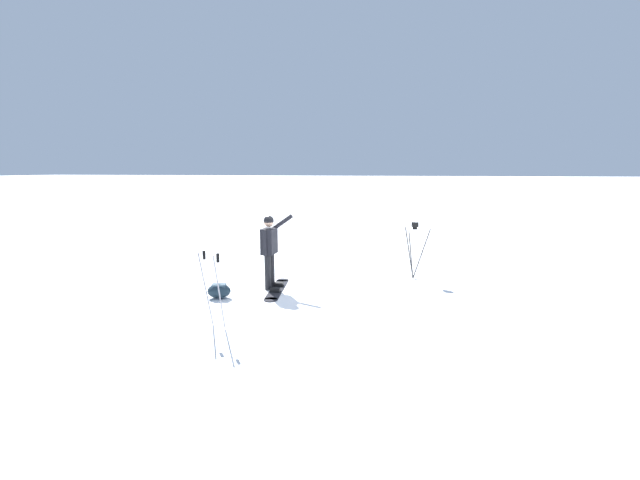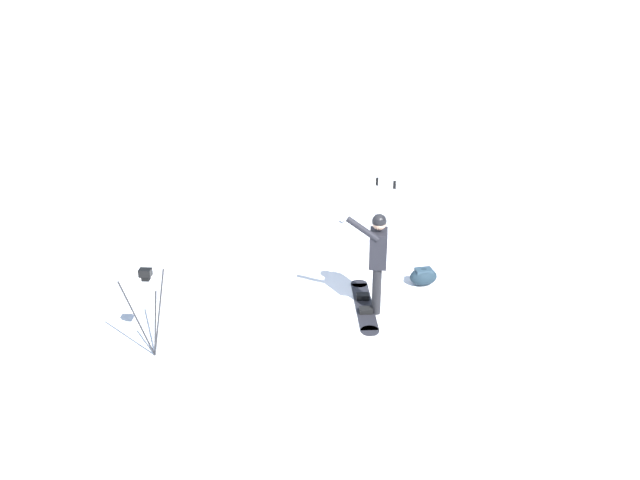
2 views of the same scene
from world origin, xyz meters
The scene contains 6 objects.
ground_plane centered at (0.00, 0.00, 0.00)m, with size 300.00×300.00×0.00m, color white.
snowboarder centered at (0.16, -0.57, 0.97)m, with size 0.47×0.63×1.63m.
snowboard centered at (0.23, -0.40, 0.02)m, with size 1.74×0.46×0.10m.
gear_bag_large centered at (1.03, -1.36, 0.16)m, with size 0.42×0.52×0.30m.
camera_tripod centered at (-1.33, 2.50, 0.96)m, with size 0.67×0.60×1.35m.
ski_poles centered at (2.60, -0.73, 0.84)m, with size 0.40×0.41×1.28m.
Camera 1 is at (8.54, 2.24, 2.58)m, focal length 23.32 mm.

